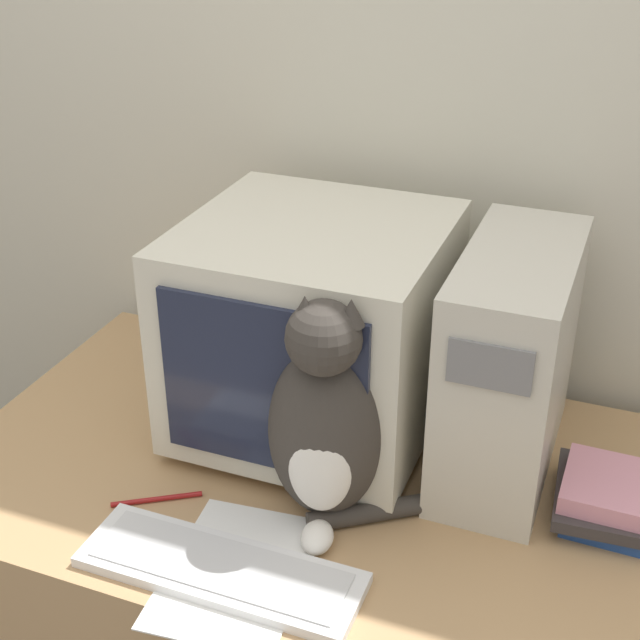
{
  "coord_description": "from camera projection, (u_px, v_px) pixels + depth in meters",
  "views": [
    {
      "loc": [
        0.47,
        -0.8,
        1.72
      ],
      "look_at": [
        0.0,
        0.41,
        1.02
      ],
      "focal_mm": 50.0,
      "sensor_mm": 36.0,
      "label": 1
    }
  ],
  "objects": [
    {
      "name": "computer_tower",
      "position": [
        509.0,
        363.0,
        1.53
      ],
      "size": [
        0.18,
        0.43,
        0.41
      ],
      "color": "beige",
      "rests_on": "desk"
    },
    {
      "name": "book_stack",
      "position": [
        608.0,
        496.0,
        1.47
      ],
      "size": [
        0.18,
        0.21,
        0.08
      ],
      "color": "#234793",
      "rests_on": "desk"
    },
    {
      "name": "wall_back",
      "position": [
        403.0,
        117.0,
        1.73
      ],
      "size": [
        7.0,
        0.05,
        2.5
      ],
      "color": "beige",
      "rests_on": "ground_plane"
    },
    {
      "name": "cat",
      "position": [
        326.0,
        424.0,
        1.41
      ],
      "size": [
        0.3,
        0.23,
        0.41
      ],
      "rotation": [
        0.0,
        0.0,
        0.22
      ],
      "color": "#38332D",
      "rests_on": "desk"
    },
    {
      "name": "pen",
      "position": [
        157.0,
        499.0,
        1.52
      ],
      "size": [
        0.13,
        0.09,
        0.01
      ],
      "color": "maroon",
      "rests_on": "desk"
    },
    {
      "name": "crt_monitor",
      "position": [
        314.0,
        329.0,
        1.62
      ],
      "size": [
        0.45,
        0.46,
        0.41
      ],
      "color": "beige",
      "rests_on": "desk"
    },
    {
      "name": "desk",
      "position": [
        317.0,
        615.0,
        1.77
      ],
      "size": [
        1.31,
        0.79,
        0.73
      ],
      "color": "tan",
      "rests_on": "ground_plane"
    },
    {
      "name": "keyboard",
      "position": [
        220.0,
        569.0,
        1.36
      ],
      "size": [
        0.45,
        0.14,
        0.02
      ],
      "color": "silver",
      "rests_on": "desk"
    },
    {
      "name": "paper_sheet",
      "position": [
        237.0,
        572.0,
        1.37
      ],
      "size": [
        0.24,
        0.31,
        0.0
      ],
      "color": "white",
      "rests_on": "desk"
    }
  ]
}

